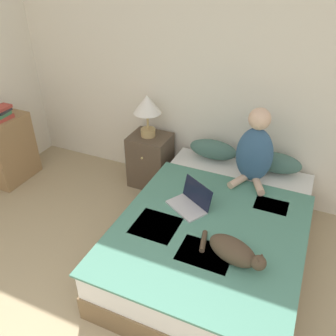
% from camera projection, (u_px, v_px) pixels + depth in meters
% --- Properties ---
extents(wall_back, '(6.00, 0.05, 2.55)m').
position_uv_depth(wall_back, '(232.00, 81.00, 3.54)').
color(wall_back, silver).
rests_on(wall_back, ground_plane).
extents(bed, '(1.50, 2.08, 0.48)m').
position_uv_depth(bed, '(214.00, 237.00, 3.15)').
color(bed, brown).
rests_on(bed, ground_plane).
extents(pillow_near, '(0.51, 0.21, 0.21)m').
position_uv_depth(pillow_near, '(213.00, 149.00, 3.78)').
color(pillow_near, '#42665B').
rests_on(pillow_near, bed).
extents(pillow_far, '(0.51, 0.21, 0.21)m').
position_uv_depth(pillow_far, '(275.00, 162.00, 3.56)').
color(pillow_far, '#42665B').
rests_on(pillow_far, bed).
extents(person_sitting, '(0.36, 0.35, 0.75)m').
position_uv_depth(person_sitting, '(255.00, 151.00, 3.30)').
color(person_sitting, '#33567A').
rests_on(person_sitting, bed).
extents(cat_tabby, '(0.54, 0.33, 0.19)m').
position_uv_depth(cat_tabby, '(234.00, 251.00, 2.55)').
color(cat_tabby, '#473828').
rests_on(cat_tabby, bed).
extents(laptop_open, '(0.42, 0.39, 0.22)m').
position_uv_depth(laptop_open, '(190.00, 202.00, 3.10)').
color(laptop_open, '#B7B7BC').
rests_on(laptop_open, bed).
extents(nightstand, '(0.44, 0.41, 0.62)m').
position_uv_depth(nightstand, '(150.00, 160.00, 4.12)').
color(nightstand, brown).
rests_on(nightstand, ground_plane).
extents(table_lamp, '(0.30, 0.30, 0.47)m').
position_uv_depth(table_lamp, '(147.00, 107.00, 3.78)').
color(table_lamp, tan).
rests_on(table_lamp, nightstand).
extents(bookshelf, '(0.27, 0.56, 0.79)m').
position_uv_depth(bookshelf, '(11.00, 150.00, 4.15)').
color(bookshelf, '#99754C').
rests_on(bookshelf, ground_plane).
extents(book_stack_top, '(0.19, 0.24, 0.14)m').
position_uv_depth(book_stack_top, '(1.00, 113.00, 3.90)').
color(book_stack_top, '#B24238').
rests_on(book_stack_top, bookshelf).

